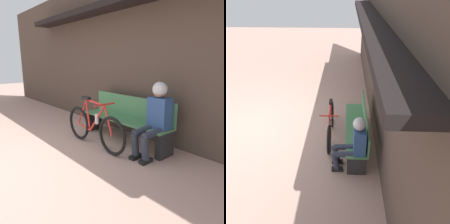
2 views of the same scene
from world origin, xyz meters
The scene contains 5 objects.
ground_plane centered at (0.00, 0.00, 0.00)m, with size 24.00×24.00×0.00m, color tan.
storefront_wall centered at (0.00, 2.83, 1.66)m, with size 12.00×0.56×3.20m.
park_bench_near centered at (0.50, 2.41, 0.40)m, with size 1.96×0.42×0.83m.
bicycle centered at (0.35, 1.79, 0.35)m, with size 1.60×0.40×0.86m.
person_seated centered at (1.27, 2.29, 0.67)m, with size 0.34×0.63×1.17m.
Camera 2 is at (4.38, 2.11, 3.25)m, focal length 35.00 mm.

